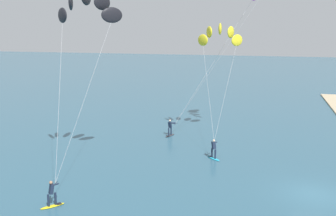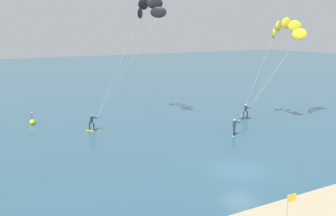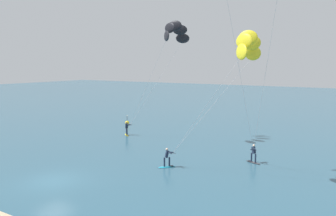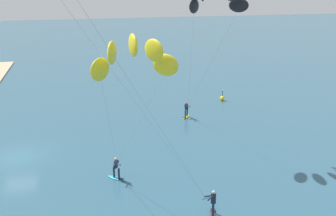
% 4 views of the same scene
% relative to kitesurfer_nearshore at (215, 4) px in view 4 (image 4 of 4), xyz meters
% --- Properties ---
extents(ground_plane, '(240.00, 240.00, 0.00)m').
position_rel_kitesurfer_nearshore_xyz_m(ground_plane, '(-0.69, -16.18, -11.73)').
color(ground_plane, '#2D566B').
extents(kitesurfer_nearshore, '(8.26, 5.16, 13.42)m').
position_rel_kitesurfer_nearshore_xyz_m(kitesurfer_nearshore, '(0.00, 0.00, 0.00)').
color(kitesurfer_nearshore, yellow).
rests_on(kitesurfer_nearshore, ground).
extents(kitesurfer_mid_water, '(8.03, 4.41, 11.13)m').
position_rel_kitesurfer_nearshore_xyz_m(kitesurfer_mid_water, '(11.01, -8.37, -2.16)').
color(kitesurfer_mid_water, '#23ADD1').
rests_on(kitesurfer_mid_water, ground).
extents(marker_buoy, '(0.56, 0.56, 1.38)m').
position_rel_kitesurfer_nearshore_xyz_m(marker_buoy, '(-10.98, 5.51, -11.43)').
color(marker_buoy, yellow).
rests_on(marker_buoy, ground).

